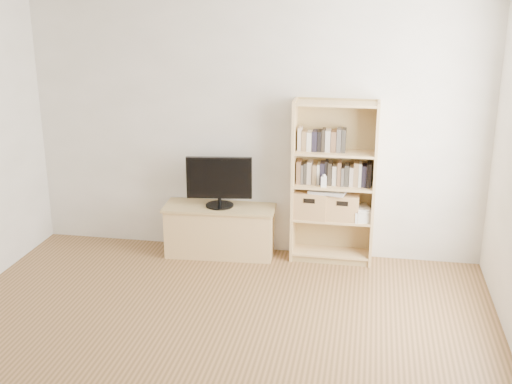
% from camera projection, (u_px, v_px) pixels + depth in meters
% --- Properties ---
extents(back_wall, '(4.50, 0.02, 2.60)m').
position_uv_depth(back_wall, '(254.00, 125.00, 6.27)').
color(back_wall, beige).
rests_on(back_wall, floor).
extents(tv_stand, '(1.09, 0.46, 0.49)m').
position_uv_depth(tv_stand, '(220.00, 231.00, 6.46)').
color(tv_stand, tan).
rests_on(tv_stand, floor).
extents(bookshelf, '(0.80, 0.28, 1.59)m').
position_uv_depth(bookshelf, '(334.00, 183.00, 6.15)').
color(bookshelf, tan).
rests_on(bookshelf, floor).
extents(television, '(0.65, 0.14, 0.51)m').
position_uv_depth(television, '(219.00, 182.00, 6.30)').
color(television, black).
rests_on(television, tv_stand).
extents(books_row_mid, '(0.77, 0.17, 0.21)m').
position_uv_depth(books_row_mid, '(334.00, 174.00, 6.14)').
color(books_row_mid, brown).
rests_on(books_row_mid, bookshelf).
extents(books_row_upper, '(0.38, 0.15, 0.20)m').
position_uv_depth(books_row_upper, '(317.00, 140.00, 6.08)').
color(books_row_upper, brown).
rests_on(books_row_upper, bookshelf).
extents(baby_monitor, '(0.06, 0.04, 0.10)m').
position_uv_depth(baby_monitor, '(324.00, 182.00, 6.08)').
color(baby_monitor, white).
rests_on(baby_monitor, bookshelf).
extents(basket_left, '(0.33, 0.28, 0.26)m').
position_uv_depth(basket_left, '(311.00, 204.00, 6.25)').
color(basket_left, tan).
rests_on(basket_left, bookshelf).
extents(basket_right, '(0.31, 0.26, 0.25)m').
position_uv_depth(basket_right, '(343.00, 206.00, 6.20)').
color(basket_right, tan).
rests_on(basket_right, bookshelf).
extents(laptop, '(0.38, 0.29, 0.03)m').
position_uv_depth(laptop, '(328.00, 191.00, 6.17)').
color(laptop, silver).
rests_on(laptop, basket_left).
extents(magazine_stack, '(0.21, 0.27, 0.11)m').
position_uv_depth(magazine_stack, '(361.00, 214.00, 6.19)').
color(magazine_stack, beige).
rests_on(magazine_stack, bookshelf).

